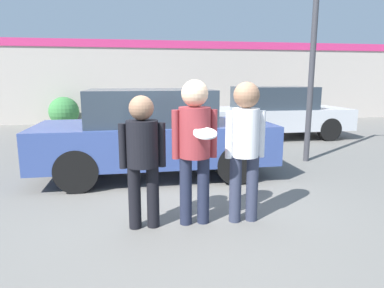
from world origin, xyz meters
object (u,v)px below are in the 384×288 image
at_px(person_right, 245,140).
at_px(person_middle_with_frisbee, 195,139).
at_px(parked_car_near, 154,133).
at_px(street_lamp, 324,10).
at_px(shrub, 64,112).
at_px(parked_car_far, 274,112).
at_px(person_left, 143,151).

bearing_deg(person_right, person_middle_with_frisbee, 177.52).
height_order(parked_car_near, street_lamp, street_lamp).
xyz_separation_m(person_right, shrub, (-3.89, 9.54, -0.49)).
height_order(person_middle_with_frisbee, street_lamp, street_lamp).
height_order(person_middle_with_frisbee, shrub, person_middle_with_frisbee).
bearing_deg(street_lamp, shrub, 134.00).
height_order(person_middle_with_frisbee, parked_car_far, person_middle_with_frisbee).
distance_m(person_middle_with_frisbee, parked_car_near, 2.31).
bearing_deg(shrub, person_right, -67.80).
relative_size(parked_car_far, street_lamp, 0.84).
bearing_deg(person_middle_with_frisbee, parked_car_far, 58.83).
bearing_deg(parked_car_far, person_left, -125.42).
xyz_separation_m(parked_car_far, street_lamp, (-0.33, -3.01, 2.38)).
relative_size(person_right, parked_car_far, 0.41).
height_order(person_left, parked_car_near, person_left).
bearing_deg(person_left, street_lamp, 36.52).
bearing_deg(person_right, person_left, 179.11).
bearing_deg(parked_car_near, person_middle_with_frisbee, -81.35).
xyz_separation_m(person_left, person_right, (1.25, -0.02, 0.10)).
xyz_separation_m(person_left, street_lamp, (3.82, 2.83, 2.20)).
distance_m(person_right, shrub, 10.32).
xyz_separation_m(person_middle_with_frisbee, person_right, (0.62, -0.03, -0.03)).
bearing_deg(street_lamp, parked_car_far, 83.69).
distance_m(person_middle_with_frisbee, parked_car_far, 6.82).
bearing_deg(person_left, person_middle_with_frisbee, 0.69).
distance_m(parked_car_far, street_lamp, 3.85).
relative_size(parked_car_near, street_lamp, 0.83).
xyz_separation_m(person_middle_with_frisbee, parked_car_near, (-0.35, 2.27, -0.28)).
height_order(parked_car_near, parked_car_far, parked_car_near).
bearing_deg(person_left, parked_car_far, 54.58).
distance_m(person_left, street_lamp, 5.24).
xyz_separation_m(person_middle_with_frisbee, street_lamp, (3.19, 2.82, 2.07)).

